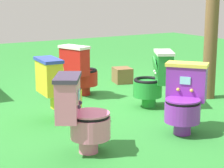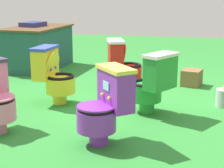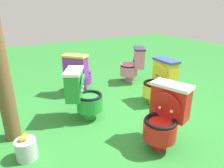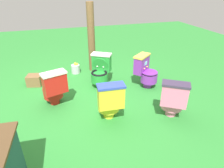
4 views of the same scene
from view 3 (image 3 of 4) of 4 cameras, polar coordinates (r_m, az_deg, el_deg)
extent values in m
plane|color=#2D8433|center=(2.82, 4.66, -11.87)|extent=(14.00, 14.00, 0.00)
cylinder|color=red|center=(2.50, 12.94, -15.31)|extent=(0.23, 0.23, 0.14)
cylinder|color=red|center=(2.39, 13.04, -12.24)|extent=(0.47, 0.47, 0.20)
torus|color=black|center=(2.33, 13.26, -9.93)|extent=(0.45, 0.45, 0.04)
cylinder|color=white|center=(2.36, 13.16, -11.02)|extent=(0.30, 0.30, 0.01)
cube|color=red|center=(2.42, 15.80, -4.86)|extent=(0.45, 0.31, 0.37)
cube|color=white|center=(2.34, 16.29, -0.38)|extent=(0.48, 0.34, 0.04)
cube|color=#8CE0E5|center=(2.32, 14.83, -4.60)|extent=(0.11, 0.04, 0.08)
cylinder|color=red|center=(2.35, 14.70, -6.02)|extent=(0.36, 0.20, 0.35)
sphere|color=white|center=(2.33, 16.10, -7.30)|extent=(0.04, 0.04, 0.04)
sphere|color=white|center=(2.38, 13.07, -6.35)|extent=(0.04, 0.04, 0.04)
cylinder|color=green|center=(3.01, -6.40, -8.11)|extent=(0.25, 0.25, 0.14)
cylinder|color=green|center=(2.93, -6.14, -5.21)|extent=(0.51, 0.51, 0.20)
torus|color=black|center=(2.89, -6.23, -3.21)|extent=(0.49, 0.49, 0.04)
cylinder|color=white|center=(2.91, -6.19, -4.15)|extent=(0.33, 0.33, 0.01)
cube|color=green|center=(2.86, -10.34, -0.38)|extent=(0.45, 0.37, 0.37)
cube|color=white|center=(2.79, -10.61, 3.51)|extent=(0.48, 0.41, 0.04)
cube|color=#8CE0E5|center=(2.82, -8.38, 0.57)|extent=(0.10, 0.06, 0.08)
cylinder|color=green|center=(2.84, -8.34, -0.66)|extent=(0.35, 0.26, 0.35)
sphere|color=white|center=(2.92, -8.02, -0.79)|extent=(0.04, 0.04, 0.04)
sphere|color=white|center=(2.79, -8.39, -1.86)|extent=(0.04, 0.04, 0.04)
cylinder|color=purple|center=(3.99, -8.38, -0.72)|extent=(0.25, 0.25, 0.14)
cylinder|color=purple|center=(3.95, -8.38, 1.68)|extent=(0.52, 0.52, 0.20)
torus|color=black|center=(3.91, -8.46, 3.23)|extent=(0.50, 0.50, 0.04)
cylinder|color=#EACC4C|center=(3.93, -8.42, 2.50)|extent=(0.34, 0.34, 0.01)
cube|color=purple|center=(3.70, -10.01, 4.59)|extent=(0.44, 0.41, 0.37)
cube|color=#EACC4C|center=(3.65, -10.21, 7.64)|extent=(0.47, 0.44, 0.04)
cube|color=#8CE0E5|center=(3.77, -9.32, 5.73)|extent=(0.09, 0.08, 0.08)
cylinder|color=purple|center=(3.91, -8.48, 3.53)|extent=(0.51, 0.51, 0.02)
sphere|color=#EACC4C|center=(3.83, -10.13, 4.38)|extent=(0.04, 0.04, 0.04)
sphere|color=#EACC4C|center=(3.77, -8.26, 4.20)|extent=(0.04, 0.04, 0.04)
cylinder|color=yellow|center=(3.50, 11.58, -4.12)|extent=(0.19, 0.19, 0.14)
cylinder|color=yellow|center=(3.42, 11.52, -1.60)|extent=(0.39, 0.39, 0.20)
torus|color=black|center=(3.38, 11.65, 0.15)|extent=(0.38, 0.38, 0.04)
cylinder|color=#3347B2|center=(3.40, 11.59, -0.67)|extent=(0.26, 0.26, 0.01)
cube|color=yellow|center=(3.46, 14.44, 3.06)|extent=(0.42, 0.22, 0.37)
cube|color=#3347B2|center=(3.40, 14.75, 6.32)|extent=(0.45, 0.24, 0.04)
cube|color=#8CE0E5|center=(3.38, 13.22, 3.65)|extent=(0.11, 0.02, 0.08)
cylinder|color=yellow|center=(3.40, 13.14, 2.60)|extent=(0.36, 0.11, 0.35)
sphere|color=#3347B2|center=(3.35, 13.79, 1.68)|extent=(0.04, 0.04, 0.04)
sphere|color=#3347B2|center=(3.45, 12.29, 2.37)|extent=(0.04, 0.04, 0.04)
cylinder|color=pink|center=(4.43, 4.86, 1.66)|extent=(0.25, 0.25, 0.14)
cylinder|color=pink|center=(4.38, 4.67, 3.76)|extent=(0.51, 0.51, 0.20)
torus|color=black|center=(4.34, 4.71, 5.18)|extent=(0.49, 0.49, 0.04)
cylinder|color=#3F334C|center=(4.36, 4.69, 4.52)|extent=(0.33, 0.33, 0.01)
cube|color=pink|center=(4.32, 7.44, 7.08)|extent=(0.45, 0.38, 0.37)
cube|color=#3F334C|center=(4.28, 7.57, 9.72)|extent=(0.48, 0.41, 0.04)
cube|color=#8CE0E5|center=(4.30, 6.12, 7.76)|extent=(0.10, 0.07, 0.08)
cylinder|color=pink|center=(4.34, 4.72, 5.45)|extent=(0.50, 0.50, 0.02)
sphere|color=#3F334C|center=(4.26, 6.09, 6.23)|extent=(0.04, 0.04, 0.04)
sphere|color=#3F334C|center=(4.39, 5.95, 6.70)|extent=(0.04, 0.04, 0.04)
cylinder|color=brown|center=(2.55, -28.35, 3.26)|extent=(0.18, 0.18, 1.72)
cylinder|color=#B7B7BF|center=(2.45, -22.57, -16.28)|extent=(0.22, 0.22, 0.22)
ellipsoid|color=yellow|center=(2.40, -22.98, -13.00)|extent=(0.07, 0.05, 0.05)
ellipsoid|color=yellow|center=(2.37, -23.77, -13.66)|extent=(0.07, 0.05, 0.05)
ellipsoid|color=yellow|center=(2.37, -22.99, -13.49)|extent=(0.07, 0.05, 0.05)
camera|label=1|loc=(7.85, 1.51, 20.48)|focal=67.45mm
camera|label=2|loc=(6.59, -27.31, 17.67)|focal=58.92mm
camera|label=4|loc=(5.20, 45.50, 21.98)|focal=31.55mm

